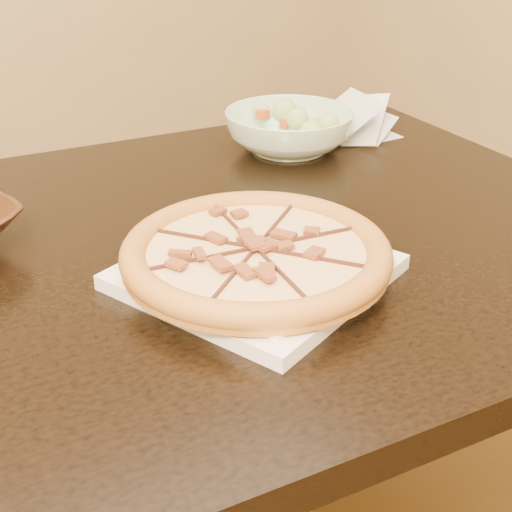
% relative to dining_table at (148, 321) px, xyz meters
% --- Properties ---
extents(dining_table, '(1.43, 1.01, 0.75)m').
position_rel_dining_table_xyz_m(dining_table, '(0.00, 0.00, 0.00)').
color(dining_table, black).
rests_on(dining_table, floor).
extents(plate, '(0.33, 0.33, 0.02)m').
position_rel_dining_table_xyz_m(plate, '(0.08, -0.14, 0.12)').
color(plate, white).
rests_on(plate, dining_table).
extents(pizza, '(0.31, 0.31, 0.03)m').
position_rel_dining_table_xyz_m(pizza, '(0.08, -0.14, 0.14)').
color(pizza, '#C88536').
rests_on(pizza, plate).
extents(salad_bowl, '(0.23, 0.23, 0.07)m').
position_rel_dining_table_xyz_m(salad_bowl, '(0.38, 0.20, 0.14)').
color(salad_bowl, white).
rests_on(salad_bowl, dining_table).
extents(salad, '(0.12, 0.10, 0.04)m').
position_rel_dining_table_xyz_m(salad, '(0.38, 0.20, 0.19)').
color(salad, '#BBD57D').
rests_on(salad, salad_bowl).
extents(cling_film, '(0.19, 0.18, 0.05)m').
position_rel_dining_table_xyz_m(cling_film, '(0.51, 0.19, 0.13)').
color(cling_film, silver).
rests_on(cling_film, dining_table).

